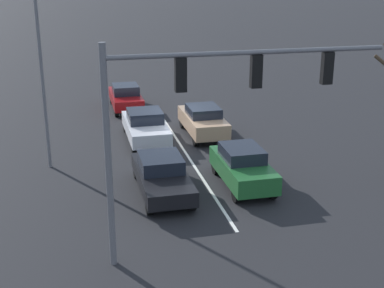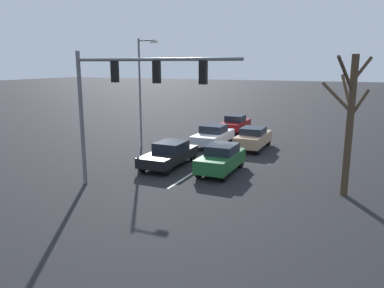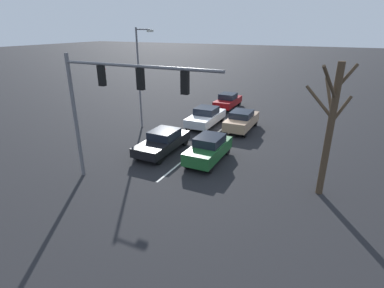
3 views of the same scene
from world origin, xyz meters
name	(u,v)px [view 1 (image 1 of 3)]	position (x,y,z in m)	size (l,w,h in m)	color
ground_plane	(178,141)	(0.00, 0.00, 0.00)	(240.00, 240.00, 0.00)	black
lane_stripe_left_divider	(186,154)	(0.00, 1.90, 0.01)	(0.12, 15.80, 0.01)	silver
car_black_midlane_front	(162,175)	(1.88, 5.98, 0.74)	(1.82, 4.64, 1.45)	black
car_darkgreen_leftlane_front	(243,166)	(-1.41, 6.01, 0.81)	(1.70, 4.06, 1.58)	#1E5928
car_silver_midlane_second	(145,126)	(1.57, -0.49, 0.78)	(1.89, 4.57, 1.56)	silver
car_tan_leftlane_second	(203,120)	(-1.46, -0.66, 0.81)	(1.76, 4.31, 1.58)	tan
car_maroon_midlane_third	(126,97)	(1.84, -6.77, 0.77)	(1.72, 4.26, 1.52)	maroon
traffic_signal_gantry	(199,101)	(1.60, 10.78, 4.88)	(8.28, 0.37, 6.61)	slate
street_lamp_right_shoulder	(45,67)	(6.06, 2.16, 4.43)	(1.52, 0.24, 7.76)	slate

